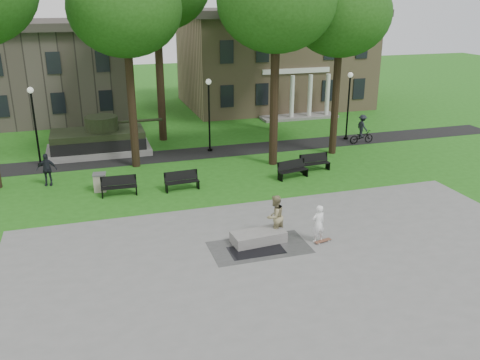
# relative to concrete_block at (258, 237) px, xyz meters

# --- Properties ---
(ground) EXTENTS (120.00, 120.00, 0.00)m
(ground) POSITION_rel_concrete_block_xyz_m (0.78, 1.19, -0.24)
(ground) COLOR #215E16
(ground) RESTS_ON ground
(plaza) EXTENTS (22.00, 16.00, 0.02)m
(plaza) POSITION_rel_concrete_block_xyz_m (0.78, -3.81, -0.23)
(plaza) COLOR gray
(plaza) RESTS_ON ground
(footpath) EXTENTS (44.00, 2.60, 0.01)m
(footpath) POSITION_rel_concrete_block_xyz_m (0.78, 13.19, -0.24)
(footpath) COLOR black
(footpath) RESTS_ON ground
(building_right) EXTENTS (17.00, 12.00, 8.60)m
(building_right) POSITION_rel_concrete_block_xyz_m (10.78, 27.18, 4.10)
(building_right) COLOR #9E8460
(building_right) RESTS_ON ground
(building_left) EXTENTS (15.00, 10.00, 7.20)m
(building_left) POSITION_rel_concrete_block_xyz_m (-10.22, 27.69, 3.35)
(building_left) COLOR #4C443D
(building_left) RESTS_ON ground
(tree_1) EXTENTS (6.20, 6.20, 11.63)m
(tree_1) POSITION_rel_concrete_block_xyz_m (-3.72, 11.69, 8.71)
(tree_1) COLOR black
(tree_1) RESTS_ON ground
(tree_2) EXTENTS (6.60, 6.60, 12.16)m
(tree_2) POSITION_rel_concrete_block_xyz_m (4.28, 9.69, 9.07)
(tree_2) COLOR black
(tree_2) RESTS_ON ground
(tree_3) EXTENTS (6.00, 6.00, 11.19)m
(tree_3) POSITION_rel_concrete_block_xyz_m (8.78, 10.69, 8.35)
(tree_3) COLOR black
(tree_3) RESTS_ON ground
(lamp_left) EXTENTS (0.36, 0.36, 4.73)m
(lamp_left) POSITION_rel_concrete_block_xyz_m (-9.22, 13.49, 2.55)
(lamp_left) COLOR black
(lamp_left) RESTS_ON ground
(lamp_mid) EXTENTS (0.36, 0.36, 4.73)m
(lamp_mid) POSITION_rel_concrete_block_xyz_m (1.28, 13.49, 2.55)
(lamp_mid) COLOR black
(lamp_mid) RESTS_ON ground
(lamp_right) EXTENTS (0.36, 0.36, 4.73)m
(lamp_right) POSITION_rel_concrete_block_xyz_m (11.28, 13.49, 2.55)
(lamp_right) COLOR black
(lamp_right) RESTS_ON ground
(tank_monument) EXTENTS (7.45, 3.40, 2.40)m
(tank_monument) POSITION_rel_concrete_block_xyz_m (-5.68, 15.19, 0.61)
(tank_monument) COLOR gray
(tank_monument) RESTS_ON ground
(puddle) EXTENTS (2.20, 1.20, 0.00)m
(puddle) POSITION_rel_concrete_block_xyz_m (-0.32, -0.68, -0.22)
(puddle) COLOR black
(puddle) RESTS_ON plaza
(concrete_block) EXTENTS (2.28, 1.18, 0.45)m
(concrete_block) POSITION_rel_concrete_block_xyz_m (0.00, 0.00, 0.00)
(concrete_block) COLOR gray
(concrete_block) RESTS_ON plaza
(skateboard) EXTENTS (0.81, 0.37, 0.07)m
(skateboard) POSITION_rel_concrete_block_xyz_m (2.54, -0.81, -0.19)
(skateboard) COLOR brown
(skateboard) RESTS_ON plaza
(skateboarder) EXTENTS (0.65, 0.48, 1.62)m
(skateboarder) POSITION_rel_concrete_block_xyz_m (2.34, -0.69, 0.59)
(skateboarder) COLOR white
(skateboarder) RESTS_ON plaza
(friend_watching) EXTENTS (1.12, 1.03, 1.86)m
(friend_watching) POSITION_rel_concrete_block_xyz_m (0.81, 0.27, 0.70)
(friend_watching) COLOR #968B61
(friend_watching) RESTS_ON plaza
(pedestrian_walker) EXTENTS (1.09, 0.57, 1.77)m
(pedestrian_walker) POSITION_rel_concrete_block_xyz_m (-8.61, 9.79, 0.64)
(pedestrian_walker) COLOR black
(pedestrian_walker) RESTS_ON ground
(cyclist) EXTENTS (1.82, 1.04, 2.02)m
(cyclist) POSITION_rel_concrete_block_xyz_m (11.77, 12.21, 0.58)
(cyclist) COLOR black
(cyclist) RESTS_ON ground
(park_bench_0) EXTENTS (1.82, 0.59, 1.00)m
(park_bench_0) POSITION_rel_concrete_block_xyz_m (-5.07, 7.17, 0.28)
(park_bench_0) COLOR black
(park_bench_0) RESTS_ON ground
(park_bench_1) EXTENTS (1.82, 0.63, 1.00)m
(park_bench_1) POSITION_rel_concrete_block_xyz_m (-1.85, 6.98, 0.28)
(park_bench_1) COLOR black
(park_bench_1) RESTS_ON ground
(park_bench_2) EXTENTS (1.85, 0.89, 1.00)m
(park_bench_2) POSITION_rel_concrete_block_xyz_m (4.43, 6.98, 0.28)
(park_bench_2) COLOR black
(park_bench_2) RESTS_ON ground
(park_bench_3) EXTENTS (1.82, 0.60, 1.00)m
(park_bench_3) POSITION_rel_concrete_block_xyz_m (6.15, 7.80, 0.28)
(park_bench_3) COLOR black
(park_bench_3) RESTS_ON ground
(trash_bin) EXTENTS (0.73, 0.73, 0.96)m
(trash_bin) POSITION_rel_concrete_block_xyz_m (-5.97, 8.05, 0.24)
(trash_bin) COLOR #A8A08A
(trash_bin) RESTS_ON ground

